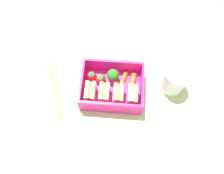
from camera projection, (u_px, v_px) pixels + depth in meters
The scene contains 14 objects.
ground_plane at pixel (112, 93), 69.81cm from camera, with size 120.00×120.00×2.00cm, color #B8CA81.
bento_tray at pixel (112, 90), 68.35cm from camera, with size 16.39×12.66×1.20cm, color #E6228E.
bento_rim at pixel (112, 86), 65.62cm from camera, with size 16.39×12.66×4.82cm.
sandwich_left at pixel (132, 96), 64.60cm from camera, with size 2.56×4.89×4.42cm.
sandwich_center_left at pixel (118, 95), 64.72cm from camera, with size 2.56×4.89×4.42cm.
sandwich_center at pixel (104, 94), 64.84cm from camera, with size 2.56×4.89×4.42cm.
sandwich_center_right at pixel (90, 93), 64.96cm from camera, with size 2.56×4.89×4.42cm.
carrot_stick_far_left at pixel (133, 82), 67.93cm from camera, with size 1.36×1.36×5.27cm, color orange.
carrot_stick_left at pixel (123, 79), 68.53cm from camera, with size 1.14×1.14×4.14cm, color orange.
broccoli_floret at pixel (112, 75), 66.66cm from camera, with size 3.30×3.30×4.40cm.
strawberry_left at pixel (101, 79), 67.47cm from camera, with size 2.70×2.70×3.30cm.
strawberry_far_left at pixel (92, 76), 67.90cm from camera, with size 2.61×2.61×3.21cm.
chopstick_pair at pixel (55, 91), 68.54cm from camera, with size 7.48×17.55×0.70cm.
drinking_glass at pixel (174, 80), 65.96cm from camera, with size 6.53×6.53×7.91cm, color white.
Camera 1 is at (-2.20, 27.87, 62.98)cm, focal length 40.00 mm.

